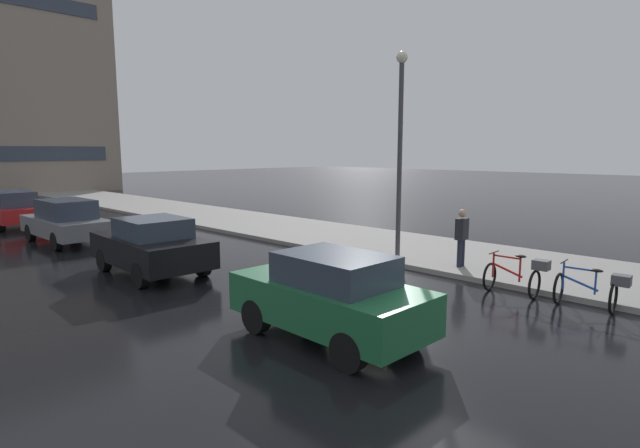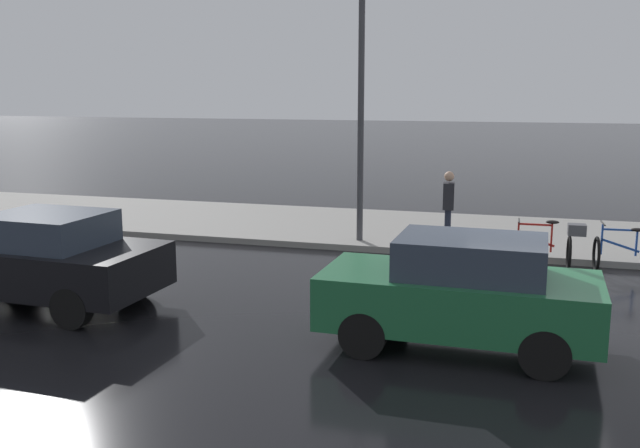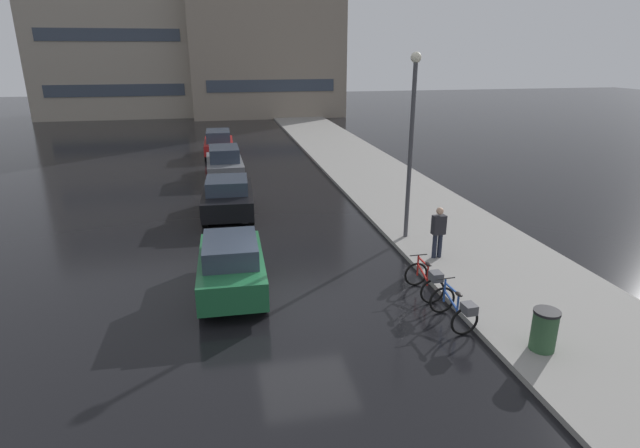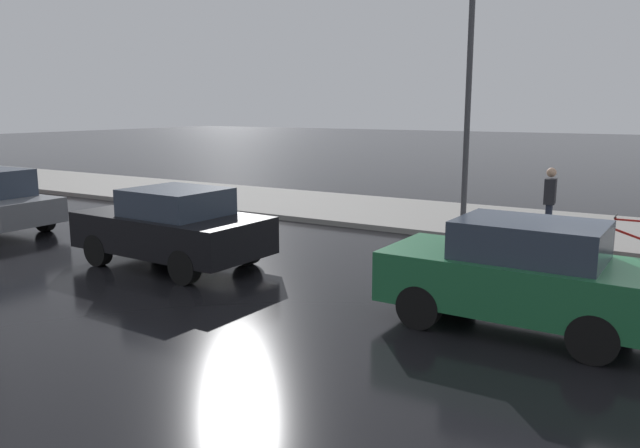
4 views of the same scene
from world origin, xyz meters
name	(u,v)px [view 4 (image 4 of 4)]	position (x,y,z in m)	size (l,w,h in m)	color
ground_plane	(616,307)	(0.00, 0.00, 0.00)	(140.00, 140.00, 0.00)	black
sidewalk_kerb	(297,204)	(6.00, 10.00, 0.07)	(4.80, 60.00, 0.14)	gray
car_green	(520,274)	(-1.81, 1.10, 0.80)	(1.77, 3.77, 1.58)	#1E6038
car_black	(173,227)	(-1.69, 7.89, 0.78)	(2.08, 3.98, 1.56)	black
pedestrian	(550,200)	(4.45, 1.96, 0.99)	(0.42, 0.28, 1.75)	#1E2333
streetlamp	(469,83)	(4.19, 3.92, 3.68)	(0.33, 0.33, 6.17)	#424247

